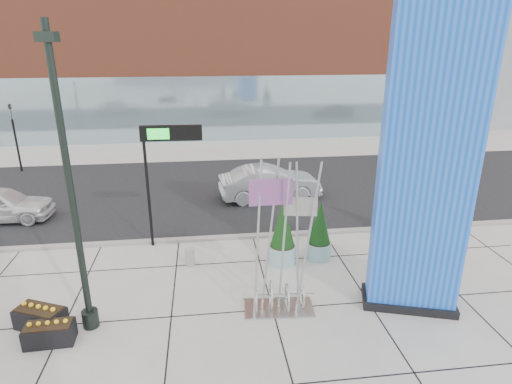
{
  "coord_description": "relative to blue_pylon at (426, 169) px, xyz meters",
  "views": [
    {
      "loc": [
        -0.85,
        -11.75,
        7.64
      ],
      "look_at": [
        0.87,
        2.0,
        2.69
      ],
      "focal_mm": 30.0,
      "sensor_mm": 36.0,
      "label": 1
    }
  ],
  "objects": [
    {
      "name": "ground",
      "position": [
        -5.14,
        1.25,
        -4.33
      ],
      "size": [
        160.0,
        160.0,
        0.0
      ],
      "primitive_type": "plane",
      "color": "#9E9991",
      "rests_on": "ground"
    },
    {
      "name": "street_asphalt",
      "position": [
        -5.14,
        11.25,
        -4.32
      ],
      "size": [
        80.0,
        12.0,
        0.02
      ],
      "primitive_type": "cube",
      "color": "black",
      "rests_on": "ground"
    },
    {
      "name": "curb_edge",
      "position": [
        -5.14,
        5.25,
        -4.27
      ],
      "size": [
        80.0,
        0.3,
        0.12
      ],
      "primitive_type": "cube",
      "color": "gray",
      "rests_on": "ground"
    },
    {
      "name": "tower_podium",
      "position": [
        -4.14,
        28.25,
        1.17
      ],
      "size": [
        34.0,
        10.0,
        11.0
      ],
      "primitive_type": "cube",
      "color": "brown",
      "rests_on": "ground"
    },
    {
      "name": "tower_glass_front",
      "position": [
        -4.14,
        23.45,
        -1.83
      ],
      "size": [
        34.0,
        0.6,
        5.0
      ],
      "primitive_type": "cube",
      "color": "#8CA5B2",
      "rests_on": "ground"
    },
    {
      "name": "building_grey_parking",
      "position": [
        20.86,
        33.25,
        4.67
      ],
      "size": [
        20.0,
        18.0,
        18.0
      ],
      "primitive_type": "cube",
      "color": "slate",
      "rests_on": "ground"
    },
    {
      "name": "blue_pylon",
      "position": [
        0.0,
        0.0,
        0.0
      ],
      "size": [
        2.92,
        1.94,
        8.96
      ],
      "rotation": [
        0.0,
        0.0,
        -0.3
      ],
      "color": "blue",
      "rests_on": "ground"
    },
    {
      "name": "lamp_post",
      "position": [
        -9.35,
        0.1,
        -1.01
      ],
      "size": [
        0.55,
        0.45,
        8.1
      ],
      "rotation": [
        0.0,
        0.0,
        -0.32
      ],
      "color": "black",
      "rests_on": "ground"
    },
    {
      "name": "public_art_sculpture",
      "position": [
        -3.94,
        0.24,
        -3.1
      ],
      "size": [
        2.12,
        1.17,
        4.67
      ],
      "rotation": [
        0.0,
        0.0,
        -0.07
      ],
      "color": "#B3B6B8",
      "rests_on": "ground"
    },
    {
      "name": "concrete_bollard",
      "position": [
        -6.64,
        3.25,
        -4.0
      ],
      "size": [
        0.34,
        0.34,
        0.66
      ],
      "primitive_type": "cylinder",
      "color": "gray",
      "rests_on": "ground"
    },
    {
      "name": "overhead_street_sign",
      "position": [
        -7.33,
        5.04,
        -0.27
      ],
      "size": [
        2.23,
        0.29,
        4.73
      ],
      "rotation": [
        0.0,
        0.0,
        -0.03
      ],
      "color": "black",
      "rests_on": "ground"
    },
    {
      "name": "round_planter_east",
      "position": [
        1.86,
        4.85,
        -3.04
      ],
      "size": [
        1.09,
        1.09,
        2.71
      ],
      "color": "#89B5B8",
      "rests_on": "ground"
    },
    {
      "name": "round_planter_mid",
      "position": [
        -1.94,
        3.23,
        -3.26
      ],
      "size": [
        0.9,
        0.9,
        2.25
      ],
      "color": "#89B5B8",
      "rests_on": "ground"
    },
    {
      "name": "round_planter_west",
      "position": [
        -3.34,
        3.05,
        -3.18
      ],
      "size": [
        0.97,
        0.97,
        2.42
      ],
      "color": "#89B5B8",
      "rests_on": "ground"
    },
    {
      "name": "box_planter_north",
      "position": [
        -10.72,
        0.22,
        -3.98
      ],
      "size": [
        1.52,
        1.17,
        0.75
      ],
      "rotation": [
        0.0,
        0.0,
        -0.41
      ],
      "color": "black",
      "rests_on": "ground"
    },
    {
      "name": "box_planter_south",
      "position": [
        -10.26,
        -0.49,
        -4.01
      ],
      "size": [
        1.28,
        0.68,
        0.69
      ],
      "rotation": [
        0.0,
        0.0,
        0.04
      ],
      "color": "black",
      "rests_on": "ground"
    },
    {
      "name": "car_white_west",
      "position": [
        -15.04,
        8.36,
        -3.57
      ],
      "size": [
        4.49,
        1.97,
        1.51
      ],
      "primitive_type": "imported",
      "rotation": [
        0.0,
        0.0,
        1.53
      ],
      "color": "silver",
      "rests_on": "ground"
    },
    {
      "name": "car_silver_mid",
      "position": [
        -2.77,
        9.64,
        -3.5
      ],
      "size": [
        5.18,
        2.23,
        1.66
      ],
      "primitive_type": "imported",
      "rotation": [
        0.0,
        0.0,
        1.67
      ],
      "color": "#B3B5BB",
      "rests_on": "ground"
    },
    {
      "name": "car_dark_east",
      "position": [
        7.56,
        13.23,
        -3.68
      ],
      "size": [
        4.72,
        2.61,
        1.29
      ],
      "primitive_type": "imported",
      "rotation": [
        0.0,
        0.0,
        -1.38
      ],
      "color": "black",
      "rests_on": "ground"
    },
    {
      "name": "traffic_signal",
      "position": [
        -17.14,
        16.25,
        -2.03
      ],
      "size": [
        0.15,
        0.18,
        4.1
      ],
      "color": "black",
      "rests_on": "ground"
    }
  ]
}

